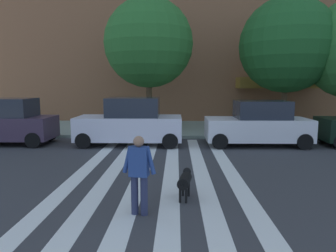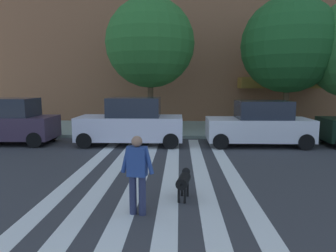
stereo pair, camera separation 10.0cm
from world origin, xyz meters
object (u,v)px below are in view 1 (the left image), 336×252
Objects in this scene: street_tree_nearest at (149,43)px; street_tree_middle at (287,45)px; parked_car_behind_first at (130,123)px; dog_on_leash at (185,180)px; parked_car_third_in_line at (258,124)px; pedestrian_dog_walker at (139,171)px; parked_car_near_curb at (0,122)px.

street_tree_middle is at bearing -0.79° from street_tree_nearest.
dog_on_leash is at bearing -70.74° from parked_car_behind_first.
dog_on_leash is (2.23, -6.37, -0.53)m from parked_car_behind_first.
parked_car_third_in_line is 0.62× the size of street_tree_nearest.
street_tree_nearest reaches higher than pedestrian_dog_walker.
parked_car_third_in_line reaches higher than dog_on_leash.
parked_car_third_in_line is 2.69× the size of pedestrian_dog_walker.
pedestrian_dog_walker is at bearing -45.74° from parked_car_near_curb.
parked_car_third_in_line is at bearing -0.00° from parked_car_behind_first.
street_tree_nearest reaches higher than parked_car_behind_first.
street_tree_nearest is 6.97× the size of dog_on_leash.
pedestrian_dog_walker is at bearing -121.41° from street_tree_middle.
street_tree_middle is (7.39, -0.10, -0.15)m from street_tree_nearest.
pedestrian_dog_walker is (1.27, -7.28, -0.04)m from parked_car_behind_first.
street_tree_nearest is at bearing 82.14° from parked_car_behind_first.
street_tree_nearest is at bearing 99.71° from dog_on_leash.
parked_car_third_in_line is at bearing 0.00° from parked_car_near_curb.
pedestrian_dog_walker is (0.76, -10.96, -3.93)m from street_tree_nearest.
street_tree_middle is (13.72, 3.58, 3.72)m from parked_car_near_curb.
parked_car_behind_first is at bearing -97.86° from street_tree_nearest.
street_tree_middle is at bearing 57.03° from parked_car_third_in_line.
dog_on_leash is (8.05, -6.37, -0.54)m from parked_car_near_curb.
parked_car_near_curb is at bearing 141.65° from dog_on_leash.
parked_car_near_curb is at bearing -180.00° from parked_car_behind_first.
street_tree_middle reaches higher than pedestrian_dog_walker.
dog_on_leash is at bearing 43.49° from pedestrian_dog_walker.
street_tree_middle is 12.22m from dog_on_leash.
street_tree_middle is at bearing 58.59° from pedestrian_dog_walker.
pedestrian_dog_walker is (-6.63, -10.86, -3.78)m from street_tree_middle.
pedestrian_dog_walker is at bearing -136.51° from dog_on_leash.
parked_car_behind_first is 2.79× the size of pedestrian_dog_walker.
parked_car_behind_first is 0.65× the size of street_tree_middle.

